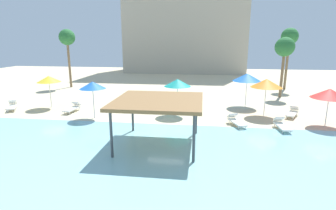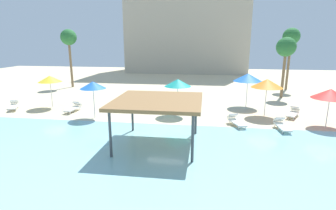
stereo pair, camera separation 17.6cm
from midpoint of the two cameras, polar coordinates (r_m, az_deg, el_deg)
ground_plane at (r=17.03m, az=-0.67°, el=-5.84°), size 80.00×80.00×0.00m
lagoon_water at (r=12.28m, az=-4.48°, el=-13.90°), size 44.00×13.50×0.04m
shade_pavilion at (r=14.34m, az=-1.88°, el=0.63°), size 4.73×4.73×2.61m
beach_umbrella_blue_0 at (r=24.01m, az=17.02°, el=5.70°), size 2.47×2.47×2.94m
beach_umbrella_orange_1 at (r=21.44m, az=20.76°, el=4.39°), size 2.35×2.35×2.88m
beach_umbrella_blue_2 at (r=20.31m, az=-15.63°, el=4.14°), size 1.92×1.92×2.77m
beach_umbrella_yellow_3 at (r=24.95m, az=-23.91°, el=5.15°), size 1.95×1.95×2.76m
beach_umbrella_teal_5 at (r=20.43m, az=2.37°, el=4.79°), size 2.08×2.08×2.82m
beach_umbrella_red_6 at (r=20.61m, az=31.78°, el=2.07°), size 2.35×2.35×2.60m
lounge_chair_0 at (r=18.81m, az=14.68°, el=-3.33°), size 1.22×1.99×0.74m
lounge_chair_1 at (r=23.21m, az=-10.26°, el=0.13°), size 1.00×1.98×0.74m
lounge_chair_2 at (r=25.97m, az=-30.11°, el=-0.09°), size 1.47×1.94×0.74m
lounge_chair_3 at (r=23.12m, az=-19.45°, el=-0.50°), size 0.75×1.94×0.74m
lounge_chair_5 at (r=22.41m, az=25.54°, el=-1.51°), size 1.42×1.96×0.74m
lounge_chair_6 at (r=18.90m, az=23.53°, el=-3.97°), size 0.76×1.94×0.74m
palm_tree_0 at (r=35.06m, az=-20.45°, el=13.19°), size 1.90×1.90×7.03m
palm_tree_1 at (r=29.10m, az=24.22°, el=11.06°), size 1.90×1.90×6.03m
palm_tree_2 at (r=34.11m, az=25.12°, el=12.90°), size 1.90×1.90×7.10m
hotel_block_0 at (r=51.31m, az=4.37°, el=18.70°), size 21.29×10.78×20.35m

